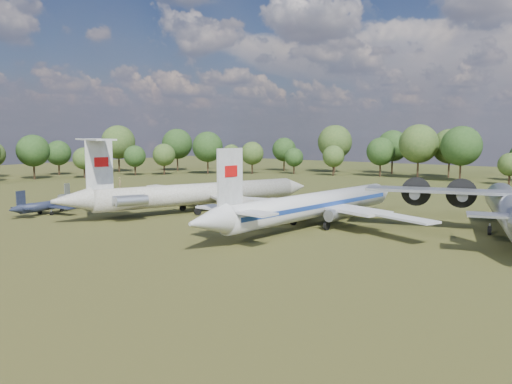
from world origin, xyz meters
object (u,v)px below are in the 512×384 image
Objects in this scene: il62_airliner at (200,198)px; small_prop_west at (47,208)px; person_on_il62 at (120,183)px; an12_transport at (512,214)px; small_prop_northwest at (82,197)px; tu104_jet at (314,210)px.

il62_airliner reaches higher than small_prop_west.
small_prop_west is 14.15m from person_on_il62.
il62_airliner is at bearing -67.74° from person_on_il62.
il62_airliner is 13.17m from person_on_il62.
small_prop_west is at bearing -117.23° from il62_airliner.
an12_transport is (43.14, 9.45, 0.32)m from il62_airliner.
il62_airliner is at bearing 176.10° from an12_transport.
an12_transport is 69.52m from small_prop_northwest.
tu104_jet is at bearing -16.22° from small_prop_northwest.
small_prop_northwest is 22.24m from person_on_il62.
an12_transport is 25.52× the size of person_on_il62.
person_on_il62 is at bearing -90.00° from il62_airliner.
an12_transport is 52.27m from person_on_il62.
il62_airliner is at bearing -11.33° from small_prop_northwest.
il62_airliner is 3.34× the size of small_prop_west.
an12_transport is at bearing 29.04° from tu104_jet.
person_on_il62 is (-25.35, -11.85, 3.07)m from tu104_jet.
person_on_il62 reaches higher than an12_transport.
an12_transport reaches higher than il62_airliner.
tu104_jet is 24.22m from an12_transport.
small_prop_northwest is at bearing -168.86° from tu104_jet.
small_prop_northwest is 8.47× the size of person_on_il62.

